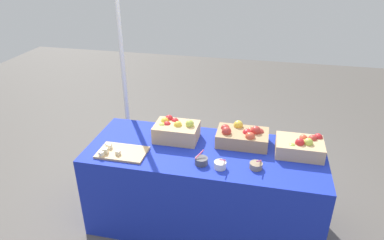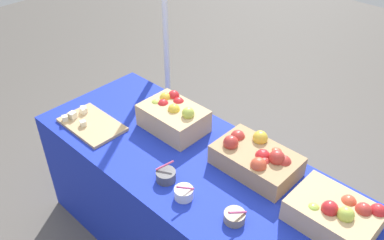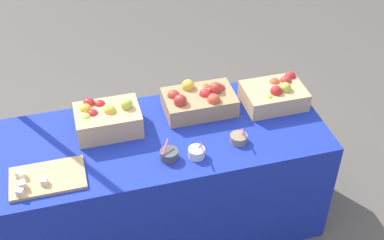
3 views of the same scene
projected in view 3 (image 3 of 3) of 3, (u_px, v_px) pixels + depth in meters
ground_plane at (164, 221)px, 3.39m from camera, size 10.00×10.00×0.00m
table at (162, 181)px, 3.16m from camera, size 1.90×0.76×0.74m
apple_crate_left at (275, 94)px, 3.12m from camera, size 0.36×0.27×0.16m
apple_crate_middle at (200, 100)px, 3.07m from camera, size 0.42×0.26×0.17m
apple_crate_right at (107, 119)px, 2.91m from camera, size 0.36×0.25×0.19m
cutting_board_front at (45, 178)px, 2.64m from camera, size 0.38×0.24×0.06m
sample_bowl_near at (169, 155)px, 2.76m from camera, size 0.10×0.10×0.10m
sample_bowl_mid at (197, 152)px, 2.77m from camera, size 0.09×0.10×0.11m
sample_bowl_far at (239, 138)px, 2.87m from camera, size 0.10×0.10×0.10m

